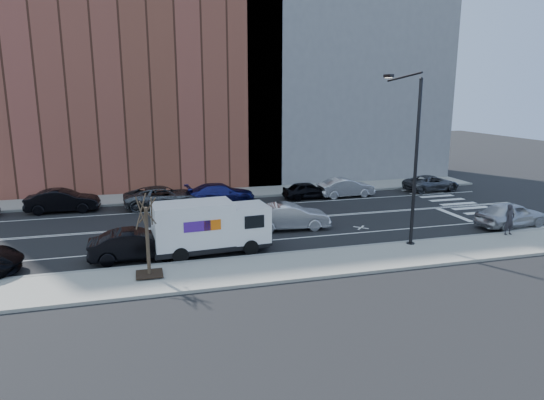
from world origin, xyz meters
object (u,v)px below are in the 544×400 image
fedex_van (210,226)px  driving_sedan (290,217)px  far_parked_b (63,201)px  pedestrian (510,220)px  near_parked_front (511,214)px

fedex_van → driving_sedan: bearing=26.5°
fedex_van → far_parked_b: bearing=122.4°
far_parked_b → driving_sedan: far_parked_b is taller
driving_sedan → pedestrian: size_ratio=2.69×
fedex_van → near_parked_front: (18.89, -0.01, -0.66)m
driving_sedan → near_parked_front: bearing=-98.6°
fedex_van → driving_sedan: 6.29m
near_parked_front → pedestrian: bearing=129.5°
near_parked_front → pedestrian: pedestrian is taller
far_parked_b → pedestrian: (25.90, -13.47, 0.24)m
far_parked_b → pedestrian: 29.19m
driving_sedan → near_parked_front: same height
fedex_van → pedestrian: 17.30m
pedestrian → driving_sedan: bearing=149.5°
pedestrian → far_parked_b: bearing=145.0°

